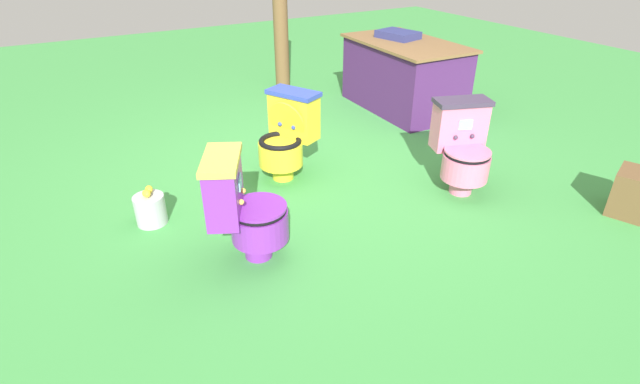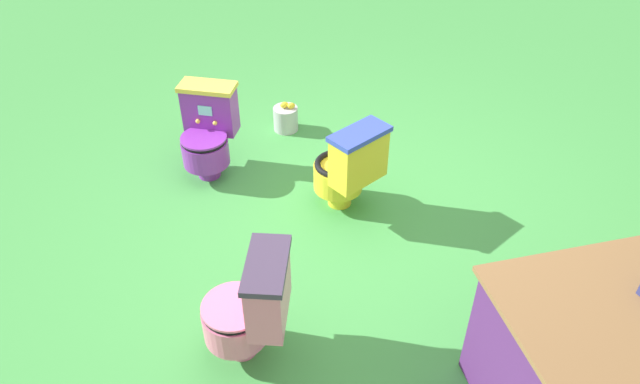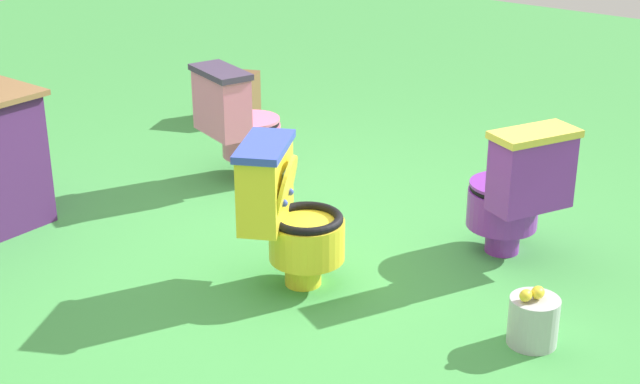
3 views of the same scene
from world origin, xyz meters
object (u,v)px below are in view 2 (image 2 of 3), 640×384
lemon_bucket (286,118)px  toilet_pink (250,308)px  toilet_yellow (347,167)px  toilet_purple (207,132)px  vendor_table (633,354)px

lemon_bucket → toilet_pink: bearing=72.8°
toilet_yellow → toilet_purple: size_ratio=1.00×
toilet_pink → lemon_bucket: (-0.72, -2.32, -0.25)m
toilet_purple → lemon_bucket: 0.89m
toilet_pink → vendor_table: 1.98m
toilet_purple → vendor_table: vendor_table is taller
toilet_yellow → toilet_pink: size_ratio=1.00×
toilet_purple → toilet_pink: size_ratio=1.00×
toilet_purple → toilet_pink: 1.86m
toilet_yellow → toilet_pink: 1.43m
vendor_table → lemon_bucket: 3.34m
lemon_bucket → toilet_yellow: bearing=99.0°
toilet_purple → toilet_pink: same height
vendor_table → lemon_bucket: bearing=-71.1°
toilet_pink → lemon_bucket: toilet_pink is taller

